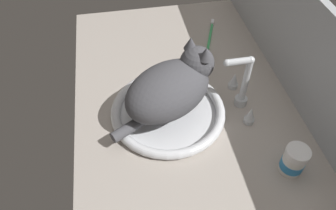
% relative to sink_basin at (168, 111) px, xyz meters
% --- Properties ---
extents(countertop, '(1.15, 0.69, 0.03)m').
position_rel_sink_basin_xyz_m(countertop, '(-0.05, 0.06, -0.03)').
color(countertop, '#ADA399').
rests_on(countertop, ground).
extents(backsplash_wall, '(1.15, 0.02, 0.36)m').
position_rel_sink_basin_xyz_m(backsplash_wall, '(-0.05, 0.42, 0.14)').
color(backsplash_wall, '#B2B7BC').
rests_on(backsplash_wall, ground).
extents(sink_basin, '(0.35, 0.35, 0.03)m').
position_rel_sink_basin_xyz_m(sink_basin, '(0.00, 0.00, 0.00)').
color(sink_basin, white).
rests_on(sink_basin, countertop).
extents(faucet, '(0.19, 0.10, 0.19)m').
position_rel_sink_basin_xyz_m(faucet, '(0.00, 0.23, 0.06)').
color(faucet, silver).
rests_on(faucet, countertop).
extents(cat, '(0.30, 0.35, 0.19)m').
position_rel_sink_basin_xyz_m(cat, '(-0.01, 0.02, 0.09)').
color(cat, '#4C4C51').
rests_on(cat, sink_basin).
extents(pill_bottle, '(0.06, 0.06, 0.09)m').
position_rel_sink_basin_xyz_m(pill_bottle, '(0.26, 0.29, 0.03)').
color(pill_bottle, white).
rests_on(pill_bottle, countertop).
extents(toothbrush, '(0.18, 0.08, 0.02)m').
position_rel_sink_basin_xyz_m(toothbrush, '(-0.38, 0.24, -0.01)').
color(toothbrush, '#3FB266').
rests_on(toothbrush, countertop).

